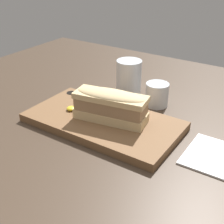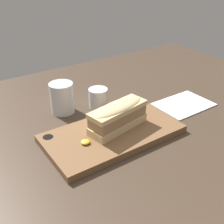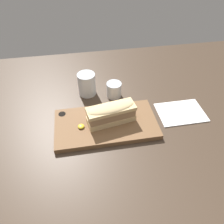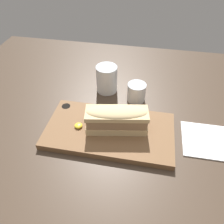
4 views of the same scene
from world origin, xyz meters
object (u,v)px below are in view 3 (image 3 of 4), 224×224
at_px(water_glass, 87,85).
at_px(napkin, 181,112).
at_px(sandwich, 111,113).
at_px(wine_glass, 114,90).
at_px(serving_board, 106,124).

distance_m(water_glass, napkin, 0.42).
distance_m(sandwich, wine_glass, 0.18).
height_order(serving_board, wine_glass, wine_glass).
height_order(serving_board, sandwich, sandwich).
xyz_separation_m(serving_board, water_glass, (-0.05, 0.22, 0.03)).
distance_m(wine_glass, napkin, 0.30).
relative_size(wine_glass, napkin, 0.35).
relative_size(sandwich, napkin, 0.99).
distance_m(serving_board, sandwich, 0.06).
distance_m(sandwich, water_glass, 0.23).
distance_m(sandwich, napkin, 0.31).
bearing_deg(wine_glass, sandwich, -103.55).
bearing_deg(water_glass, napkin, -27.87).
bearing_deg(sandwich, serving_board, -170.16).
height_order(serving_board, napkin, serving_board).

